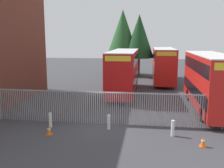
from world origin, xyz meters
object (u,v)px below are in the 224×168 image
at_px(double_decker_bus_near_gate, 210,79).
at_px(bollard_near_right, 173,128).
at_px(traffic_cone_mid_forecourt, 203,142).
at_px(bollard_center_front, 109,122).
at_px(traffic_cone_by_gate, 49,130).
at_px(double_decker_bus_behind_fence_left, 124,70).
at_px(bollard_near_left, 50,120).
at_px(double_decker_bus_behind_fence_right, 163,64).

distance_m(double_decker_bus_near_gate, bollard_near_right, 7.50).
relative_size(bollard_near_right, traffic_cone_mid_forecourt, 1.61).
distance_m(double_decker_bus_near_gate, bollard_center_front, 9.49).
bearing_deg(traffic_cone_by_gate, double_decker_bus_behind_fence_left, 75.36).
bearing_deg(bollard_center_front, traffic_cone_mid_forecourt, -19.96).
distance_m(double_decker_bus_near_gate, traffic_cone_by_gate, 12.96).
distance_m(bollard_near_left, traffic_cone_mid_forecourt, 9.24).
relative_size(bollard_center_front, traffic_cone_mid_forecourt, 1.61).
bearing_deg(traffic_cone_by_gate, bollard_near_left, 107.57).
height_order(double_decker_bus_behind_fence_left, double_decker_bus_behind_fence_right, same).
bearing_deg(bollard_center_front, double_decker_bus_behind_fence_right, 77.04).
xyz_separation_m(double_decker_bus_near_gate, bollard_near_right, (-3.38, -6.40, -1.95)).
distance_m(double_decker_bus_behind_fence_left, bollard_near_right, 12.49).
xyz_separation_m(double_decker_bus_near_gate, traffic_cone_mid_forecourt, (-1.94, -7.75, -2.13)).
xyz_separation_m(double_decker_bus_behind_fence_left, bollard_near_right, (3.95, -11.69, -1.95)).
bearing_deg(traffic_cone_mid_forecourt, traffic_cone_by_gate, 176.14).
relative_size(double_decker_bus_behind_fence_left, traffic_cone_by_gate, 18.32).
xyz_separation_m(double_decker_bus_behind_fence_left, double_decker_bus_behind_fence_right, (4.41, 7.54, 0.00)).
bearing_deg(double_decker_bus_behind_fence_left, double_decker_bus_behind_fence_right, 59.72).
distance_m(double_decker_bus_behind_fence_left, traffic_cone_by_gate, 13.04).
height_order(double_decker_bus_near_gate, traffic_cone_mid_forecourt, double_decker_bus_near_gate).
distance_m(bollard_center_front, bollard_near_right, 3.89).
bearing_deg(bollard_near_left, traffic_cone_mid_forecourt, -11.61).
xyz_separation_m(double_decker_bus_behind_fence_right, traffic_cone_mid_forecourt, (0.99, -20.58, -2.13)).
distance_m(double_decker_bus_behind_fence_left, bollard_center_front, 11.28).
bearing_deg(double_decker_bus_behind_fence_left, double_decker_bus_near_gate, -35.76).
relative_size(traffic_cone_by_gate, traffic_cone_mid_forecourt, 1.00).
height_order(double_decker_bus_behind_fence_right, bollard_near_right, double_decker_bus_behind_fence_right).
bearing_deg(double_decker_bus_near_gate, traffic_cone_mid_forecourt, -104.09).
relative_size(double_decker_bus_behind_fence_left, bollard_near_left, 11.38).
relative_size(double_decker_bus_behind_fence_right, bollard_center_front, 11.38).
bearing_deg(double_decker_bus_near_gate, bollard_center_front, -141.12).
bearing_deg(double_decker_bus_behind_fence_right, bollard_near_left, -113.31).
bearing_deg(double_decker_bus_near_gate, double_decker_bus_behind_fence_right, 102.88).
distance_m(bollard_near_left, bollard_near_right, 7.63).
relative_size(double_decker_bus_near_gate, bollard_near_right, 11.38).
relative_size(bollard_near_right, traffic_cone_by_gate, 1.61).
relative_size(double_decker_bus_near_gate, bollard_near_left, 11.38).
relative_size(double_decker_bus_near_gate, traffic_cone_mid_forecourt, 18.32).
height_order(double_decker_bus_behind_fence_right, bollard_near_left, double_decker_bus_behind_fence_right).
distance_m(bollard_near_left, traffic_cone_by_gate, 1.35).
relative_size(double_decker_bus_behind_fence_left, bollard_near_right, 11.38).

